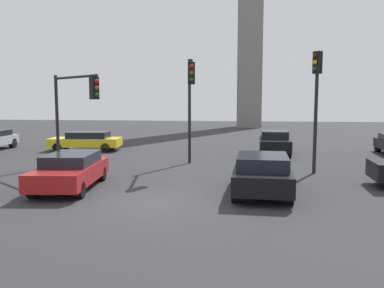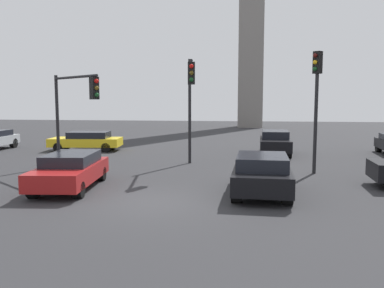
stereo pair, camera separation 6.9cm
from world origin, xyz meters
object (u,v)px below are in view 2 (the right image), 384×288
at_px(car_0, 87,140).
at_px(car_6, 70,170).
at_px(car_2, 275,142).
at_px(traffic_light_1, 75,100).
at_px(car_3, 262,173).
at_px(traffic_light_3, 190,90).
at_px(traffic_light_0, 316,90).

distance_m(car_0, car_6, 11.82).
bearing_deg(car_2, car_0, -89.34).
relative_size(traffic_light_1, car_0, 0.96).
bearing_deg(car_3, car_0, 47.18).
relative_size(traffic_light_1, car_6, 0.99).
bearing_deg(traffic_light_3, car_6, -46.47).
bearing_deg(car_0, traffic_light_3, 137.77).
xyz_separation_m(traffic_light_1, traffic_light_3, (5.32, 1.55, 0.48)).
distance_m(car_3, car_6, 7.32).
distance_m(traffic_light_1, traffic_light_3, 5.56).
relative_size(car_2, car_6, 0.92).
relative_size(car_3, car_6, 0.95).
height_order(car_0, car_3, car_3).
relative_size(traffic_light_3, car_3, 1.25).
distance_m(car_0, car_3, 15.81).
relative_size(car_2, car_3, 0.96).
height_order(traffic_light_3, car_3, traffic_light_3).
bearing_deg(traffic_light_1, car_3, 14.51).
relative_size(traffic_light_1, car_3, 1.04).
height_order(car_2, car_6, car_2).
distance_m(traffic_light_3, car_0, 10.36).
bearing_deg(traffic_light_3, car_3, 23.37).
relative_size(car_0, car_6, 1.03).
xyz_separation_m(traffic_light_0, car_0, (-13.77, 6.76, -3.19)).
height_order(car_0, car_2, car_2).
bearing_deg(car_3, car_6, 92.11).
distance_m(traffic_light_0, car_2, 7.25).
distance_m(traffic_light_0, car_0, 15.67).
height_order(traffic_light_3, car_0, traffic_light_3).
distance_m(car_2, car_3, 10.94).
bearing_deg(traffic_light_3, car_2, 131.67).
relative_size(traffic_light_0, car_6, 1.20).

